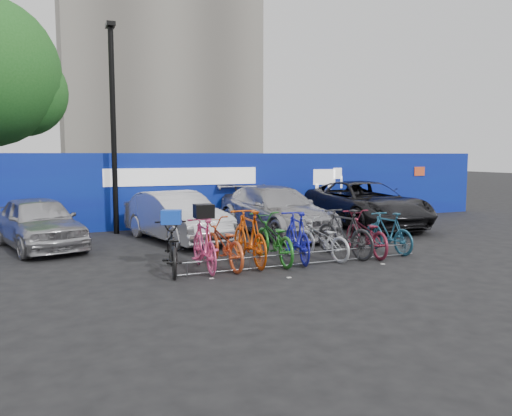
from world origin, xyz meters
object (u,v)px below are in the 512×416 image
car_0 (39,222)px  bike_1 (204,244)px  bike_9 (388,232)px  bike_2 (223,243)px  car_1 (176,217)px  bike_8 (365,234)px  bike_7 (344,233)px  car_2 (276,210)px  bike_4 (273,239)px  bike_3 (249,237)px  bike_5 (297,236)px  lamppost (113,123)px  car_3 (364,204)px  bike_6 (322,239)px  bike_rack (306,258)px  bike_0 (172,248)px

car_0 → bike_1: (3.15, -3.91, -0.12)m
bike_9 → bike_2: bearing=-5.1°
car_1 → bike_9: 5.60m
bike_8 → bike_9: size_ratio=1.17×
bike_2 → bike_7: 2.94m
car_1 → bike_9: car_1 is taller
car_0 → car_2: bearing=-17.0°
bike_1 → bike_4: (1.60, 0.13, -0.01)m
car_0 → bike_2: bearing=-62.0°
car_0 → bike_3: bearing=-57.3°
bike_7 → bike_9: bike_7 is taller
bike_2 → car_0: bearing=-50.8°
car_2 → bike_5: (-1.16, -3.68, -0.15)m
bike_4 → bike_9: bike_4 is taller
car_2 → bike_1: bearing=-137.8°
lamppost → bike_7: lamppost is taller
bike_2 → bike_7: (2.94, -0.03, 0.05)m
bike_5 → bike_9: bearing=-167.7°
car_2 → bike_3: (-2.26, -3.59, -0.10)m
bike_5 → bike_3: bearing=6.8°
bike_4 → bike_7: (1.78, -0.05, 0.04)m
car_3 → bike_6: bearing=-131.8°
bike_rack → bike_7: size_ratio=2.99×
lamppost → bike_1: size_ratio=3.41×
car_3 → bike_2: (-6.24, -3.98, -0.23)m
car_2 → bike_3: 4.25m
lamppost → bike_4: lamppost is taller
car_1 → bike_1: 3.67m
lamppost → bike_1: 6.30m
bike_rack → bike_7: 1.41m
bike_0 → car_3: bearing=-141.2°
car_3 → bike_8: car_3 is taller
car_1 → car_2: (3.01, 0.08, 0.04)m
bike_2 → bike_3: (0.60, 0.03, 0.09)m
bike_rack → bike_4: size_ratio=2.79×
bike_7 → car_2: bearing=-99.1°
car_2 → bike_3: size_ratio=2.43×
bike_2 → bike_8: (3.51, -0.05, -0.00)m
bike_rack → bike_0: size_ratio=3.01×
car_2 → bike_1: (-3.31, -3.73, -0.17)m
bike_0 → bike_3: (1.69, 0.04, 0.11)m
bike_5 → bike_8: bike_5 is taller
bike_2 → bike_rack: bearing=158.2°
lamppost → bike_3: (2.12, -5.44, -2.67)m
car_0 → bike_5: car_0 is taller
bike_rack → car_2: car_2 is taller
bike_0 → bike_1: (0.64, -0.10, 0.05)m
bike_0 → bike_5: (2.79, -0.05, 0.07)m
bike_5 → bike_rack: bearing=98.2°
bike_9 → lamppost: bearing=-48.8°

